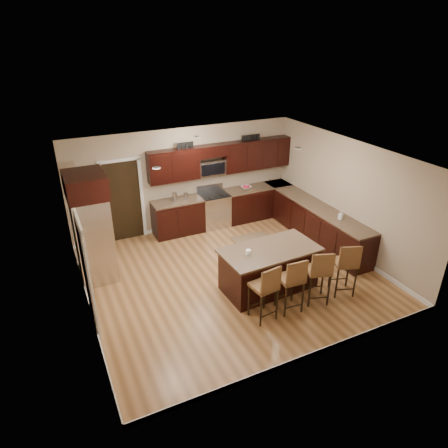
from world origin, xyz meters
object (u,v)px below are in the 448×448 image
island (269,270)px  refrigerator (92,226)px  stool_mid (293,279)px  stool_extra (346,263)px  range (214,210)px  stool_right (319,271)px  stool_left (266,287)px

island → refrigerator: size_ratio=0.86×
stool_mid → stool_extra: size_ratio=0.99×
range → stool_mid: stool_mid is taller
stool_mid → stool_right: size_ratio=0.99×
range → stool_right: size_ratio=0.95×
range → stool_mid: (-0.21, -4.03, 0.25)m
stool_mid → refrigerator: (-3.09, 2.84, 0.48)m
stool_left → stool_extra: (1.83, 0.00, 0.01)m
stool_left → stool_mid: size_ratio=1.00×
stool_left → refrigerator: size_ratio=0.49×
stool_left → refrigerator: (-2.53, 2.83, 0.48)m
island → stool_mid: bearing=-94.0°
stool_right → stool_left: bearing=-160.5°
stool_left → stool_mid: same height
range → stool_left: (-0.77, -4.02, 0.25)m
range → island: bearing=-93.3°
stool_extra → stool_left: bearing=-160.5°
range → stool_left: 4.11m
stool_extra → stool_mid: bearing=-160.5°
stool_mid → island: bearing=92.0°
stool_left → stool_right: 1.18m
range → stool_left: stool_left is taller
stool_left → refrigerator: 3.83m
stool_right → refrigerator: bearing=162.0°
refrigerator → stool_mid: bearing=-42.5°
stool_mid → stool_right: (0.62, 0.00, 0.01)m
stool_right → stool_extra: size_ratio=1.00×
island → stool_extra: bearing=-36.8°
range → stool_left: size_ratio=0.96×
stool_mid → stool_extra: bearing=3.6°
range → refrigerator: (-3.30, -1.19, 0.73)m
stool_left → stool_extra: 1.83m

